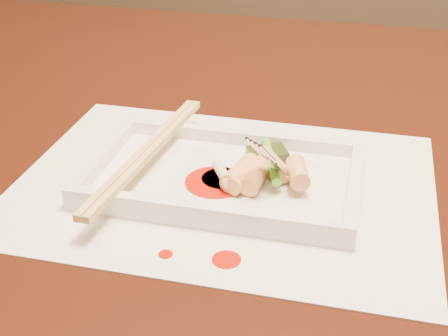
% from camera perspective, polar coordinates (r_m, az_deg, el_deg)
% --- Properties ---
extents(table, '(1.40, 0.90, 0.75)m').
position_cam_1_polar(table, '(0.77, 4.19, -3.41)').
color(table, black).
rests_on(table, ground).
extents(placemat, '(0.40, 0.30, 0.00)m').
position_cam_1_polar(placemat, '(0.61, -0.00, -1.54)').
color(placemat, white).
rests_on(placemat, table).
extents(sauce_splatter_a, '(0.02, 0.02, 0.00)m').
position_cam_1_polar(sauce_splatter_a, '(0.51, 0.22, -8.37)').
color(sauce_splatter_a, '#BD1605').
rests_on(sauce_splatter_a, placemat).
extents(sauce_splatter_b, '(0.01, 0.01, 0.00)m').
position_cam_1_polar(sauce_splatter_b, '(0.52, -5.36, -7.86)').
color(sauce_splatter_b, '#BD1605').
rests_on(sauce_splatter_b, placemat).
extents(plate_base, '(0.26, 0.16, 0.01)m').
position_cam_1_polar(plate_base, '(0.60, -0.00, -1.15)').
color(plate_base, white).
rests_on(plate_base, placemat).
extents(plate_rim_far, '(0.26, 0.01, 0.01)m').
position_cam_1_polar(plate_rim_far, '(0.66, 1.51, 2.85)').
color(plate_rim_far, white).
rests_on(plate_rim_far, plate_base).
extents(plate_rim_near, '(0.26, 0.01, 0.01)m').
position_cam_1_polar(plate_rim_near, '(0.54, -1.87, -4.06)').
color(plate_rim_near, white).
rests_on(plate_rim_near, plate_base).
extents(plate_rim_left, '(0.01, 0.14, 0.01)m').
position_cam_1_polar(plate_rim_left, '(0.64, -10.92, 1.07)').
color(plate_rim_left, white).
rests_on(plate_rim_left, plate_base).
extents(plate_rim_right, '(0.01, 0.14, 0.01)m').
position_cam_1_polar(plate_rim_right, '(0.59, 11.86, -1.67)').
color(plate_rim_right, white).
rests_on(plate_rim_right, plate_base).
extents(veg_piece, '(0.05, 0.04, 0.01)m').
position_cam_1_polar(veg_piece, '(0.63, 3.97, 1.18)').
color(veg_piece, black).
rests_on(veg_piece, plate_base).
extents(scallion_white, '(0.03, 0.04, 0.01)m').
position_cam_1_polar(scallion_white, '(0.58, -0.13, -0.51)').
color(scallion_white, '#EAEACC').
rests_on(scallion_white, plate_base).
extents(scallion_green, '(0.03, 0.08, 0.01)m').
position_cam_1_polar(scallion_green, '(0.61, 4.31, 0.69)').
color(scallion_green, green).
rests_on(scallion_green, plate_base).
extents(chopstick_a, '(0.03, 0.25, 0.01)m').
position_cam_1_polar(chopstick_a, '(0.62, -7.43, 1.50)').
color(chopstick_a, '#DAB46D').
rests_on(chopstick_a, plate_rim_near).
extents(chopstick_b, '(0.03, 0.25, 0.01)m').
position_cam_1_polar(chopstick_b, '(0.61, -6.73, 1.42)').
color(chopstick_b, '#DAB46D').
rests_on(chopstick_b, plate_rim_near).
extents(fork, '(0.09, 0.10, 0.14)m').
position_cam_1_polar(fork, '(0.57, 7.26, 5.61)').
color(fork, silver).
rests_on(fork, plate_base).
extents(sauce_blob_0, '(0.06, 0.06, 0.00)m').
position_cam_1_polar(sauce_blob_0, '(0.59, -0.74, -1.28)').
color(sauce_blob_0, '#BD1605').
rests_on(sauce_blob_0, plate_base).
extents(sauce_blob_1, '(0.04, 0.04, 0.00)m').
position_cam_1_polar(sauce_blob_1, '(0.60, -0.13, -0.99)').
color(sauce_blob_1, '#BD1605').
rests_on(sauce_blob_1, plate_base).
extents(rice_cake_0, '(0.02, 0.05, 0.02)m').
position_cam_1_polar(rice_cake_0, '(0.58, 2.87, -0.70)').
color(rice_cake_0, '#FCC775').
rests_on(rice_cake_0, plate_base).
extents(rice_cake_1, '(0.03, 0.05, 0.02)m').
position_cam_1_polar(rice_cake_1, '(0.59, 1.53, -0.45)').
color(rice_cake_1, '#FCC775').
rests_on(rice_cake_1, plate_base).
extents(rice_cake_2, '(0.03, 0.04, 0.02)m').
position_cam_1_polar(rice_cake_2, '(0.58, 6.76, -0.41)').
color(rice_cake_2, '#FCC775').
rests_on(rice_cake_2, plate_base).
extents(rice_cake_3, '(0.03, 0.05, 0.02)m').
position_cam_1_polar(rice_cake_3, '(0.58, 2.01, -0.80)').
color(rice_cake_3, '#FCC775').
rests_on(rice_cake_3, plate_base).
extents(rice_cake_4, '(0.04, 0.05, 0.02)m').
position_cam_1_polar(rice_cake_4, '(0.61, 4.55, 0.36)').
color(rice_cake_4, '#FCC775').
rests_on(rice_cake_4, plate_base).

